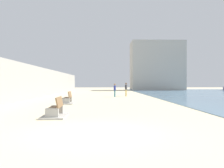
{
  "coord_description": "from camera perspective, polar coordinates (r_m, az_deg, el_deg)",
  "views": [
    {
      "loc": [
        0.36,
        -7.77,
        1.66
      ],
      "look_at": [
        1.09,
        15.51,
        1.56
      ],
      "focal_mm": 37.24,
      "sensor_mm": 36.0,
      "label": 1
    }
  ],
  "objects": [
    {
      "name": "ground_plane",
      "position": [
        25.82,
        -2.6,
        -3.44
      ],
      "size": [
        120.0,
        120.0,
        0.0
      ],
      "primitive_type": "plane",
      "color": "beige"
    },
    {
      "name": "bench_far",
      "position": [
        19.17,
        -10.9,
        -4.02
      ],
      "size": [
        1.16,
        2.13,
        0.98
      ],
      "color": "#ADAAA3",
      "rests_on": "ground"
    },
    {
      "name": "person_walking",
      "position": [
        29.03,
        3.46,
        -1.09
      ],
      "size": [
        0.29,
        0.5,
        1.69
      ],
      "color": "gold",
      "rests_on": "ground"
    },
    {
      "name": "bench_near",
      "position": [
        11.83,
        -13.74,
        -6.68
      ],
      "size": [
        1.18,
        2.14,
        0.98
      ],
      "color": "#ADAAA3",
      "rests_on": "ground"
    },
    {
      "name": "seawall",
      "position": [
        26.94,
        -18.76,
        0.44
      ],
      "size": [
        0.8,
        64.0,
        3.51
      ],
      "primitive_type": "cube",
      "color": "#ADAAA3",
      "rests_on": "ground"
    },
    {
      "name": "harbor_building",
      "position": [
        55.26,
        10.93,
        4.35
      ],
      "size": [
        12.0,
        6.0,
        11.23
      ],
      "primitive_type": "cube",
      "color": "#ADAAA3",
      "rests_on": "ground"
    },
    {
      "name": "person_standing",
      "position": [
        27.52,
        0.69,
        -1.29
      ],
      "size": [
        0.27,
        0.51,
        1.59
      ],
      "color": "teal",
      "rests_on": "ground"
    }
  ]
}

